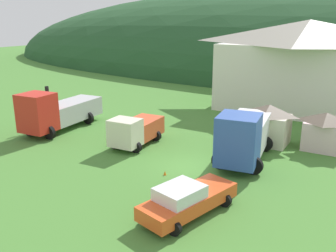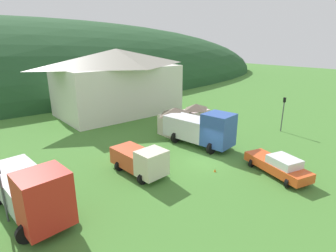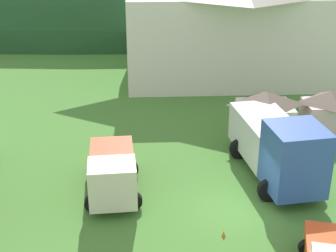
% 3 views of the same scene
% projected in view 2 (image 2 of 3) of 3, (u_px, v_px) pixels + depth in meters
% --- Properties ---
extents(ground_plane, '(200.00, 200.00, 0.00)m').
position_uv_depth(ground_plane, '(204.00, 161.00, 23.32)').
color(ground_plane, '#477F33').
extents(forested_hill_backdrop, '(154.64, 60.00, 30.66)m').
position_uv_depth(forested_hill_backdrop, '(32.00, 85.00, 64.06)').
color(forested_hill_backdrop, '#234C28').
rests_on(forested_hill_backdrop, ground).
extents(depot_building, '(17.36, 10.57, 9.07)m').
position_uv_depth(depot_building, '(118.00, 81.00, 37.93)').
color(depot_building, white).
rests_on(depot_building, ground).
extents(play_shed_cream, '(3.23, 2.70, 3.03)m').
position_uv_depth(play_shed_cream, '(175.00, 121.00, 29.76)').
color(play_shed_cream, beige).
rests_on(play_shed_cream, ground).
extents(play_shed_pink, '(3.04, 2.33, 2.79)m').
position_uv_depth(play_shed_pink, '(196.00, 115.00, 32.63)').
color(play_shed_pink, beige).
rests_on(play_shed_pink, ground).
extents(crane_truck_red, '(3.64, 8.21, 3.57)m').
position_uv_depth(crane_truck_red, '(31.00, 190.00, 15.57)').
color(crane_truck_red, red).
rests_on(crane_truck_red, ground).
extents(light_truck_cream, '(2.77, 5.07, 2.33)m').
position_uv_depth(light_truck_cream, '(141.00, 160.00, 20.69)').
color(light_truck_cream, beige).
rests_on(light_truck_cream, ground).
extents(box_truck_blue, '(3.80, 7.52, 3.62)m').
position_uv_depth(box_truck_blue, '(202.00, 128.00, 26.23)').
color(box_truck_blue, '#3356AD').
rests_on(box_truck_blue, ground).
extents(service_pickup_orange, '(3.17, 5.66, 1.66)m').
position_uv_depth(service_pickup_orange, '(278.00, 165.00, 20.62)').
color(service_pickup_orange, '#E85321').
rests_on(service_pickup_orange, ground).
extents(traffic_light_west, '(0.20, 0.32, 3.63)m').
position_uv_depth(traffic_light_west, '(1.00, 187.00, 14.79)').
color(traffic_light_west, '#4C4C51').
rests_on(traffic_light_west, ground).
extents(traffic_light_east, '(0.20, 0.32, 3.98)m').
position_uv_depth(traffic_light_east, '(283.00, 111.00, 30.37)').
color(traffic_light_east, '#4C4C51').
rests_on(traffic_light_east, ground).
extents(traffic_cone_near_pickup, '(0.36, 0.36, 0.53)m').
position_uv_depth(traffic_cone_near_pickup, '(215.00, 172.00, 21.36)').
color(traffic_cone_near_pickup, orange).
rests_on(traffic_cone_near_pickup, ground).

